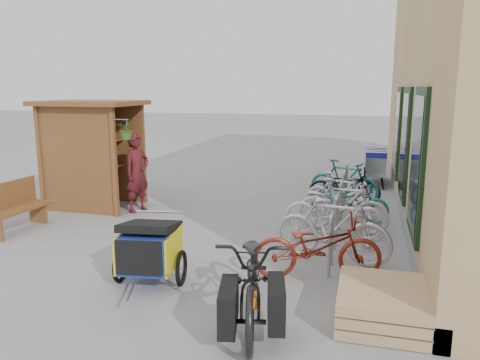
% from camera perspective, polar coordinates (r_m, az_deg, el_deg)
% --- Properties ---
extents(ground, '(80.00, 80.00, 0.00)m').
position_cam_1_polar(ground, '(7.73, -6.60, -9.22)').
color(ground, gray).
extents(kiosk, '(2.49, 1.65, 2.40)m').
position_cam_1_polar(kiosk, '(11.03, -17.96, 4.77)').
color(kiosk, brown).
rests_on(kiosk, ground).
extents(bike_rack, '(0.05, 5.35, 0.86)m').
position_cam_1_polar(bike_rack, '(9.38, 12.16, -2.43)').
color(bike_rack, '#A5A8AD').
rests_on(bike_rack, ground).
extents(pallet_stack, '(1.00, 1.20, 0.40)m').
position_cam_1_polar(pallet_stack, '(5.87, 16.88, -14.30)').
color(pallet_stack, tan).
rests_on(pallet_stack, ground).
extents(bench, '(0.52, 1.50, 0.94)m').
position_cam_1_polar(bench, '(9.85, -25.99, -2.91)').
color(bench, brown).
rests_on(bench, ground).
extents(shopping_carts, '(0.57, 1.93, 1.03)m').
position_cam_1_polar(shopping_carts, '(13.79, 16.16, 2.08)').
color(shopping_carts, silver).
rests_on(shopping_carts, ground).
extents(child_trailer, '(1.00, 1.63, 0.94)m').
position_cam_1_polar(child_trailer, '(6.66, -10.94, -7.99)').
color(child_trailer, navy).
rests_on(child_trailer, ground).
extents(cargo_bike, '(1.19, 2.27, 1.13)m').
position_cam_1_polar(cargo_bike, '(5.47, 1.67, -11.69)').
color(cargo_bike, black).
rests_on(cargo_bike, ground).
extents(person_kiosk, '(0.61, 0.73, 1.72)m').
position_cam_1_polar(person_kiosk, '(10.43, -12.43, 0.86)').
color(person_kiosk, maroon).
rests_on(person_kiosk, ground).
extents(bike_0, '(1.91, 1.04, 0.95)m').
position_cam_1_polar(bike_0, '(6.76, 9.43, -8.03)').
color(bike_0, maroon).
rests_on(bike_0, ground).
extents(bike_1, '(1.91, 0.83, 1.11)m').
position_cam_1_polar(bike_1, '(7.41, 11.15, -5.74)').
color(bike_1, silver).
rests_on(bike_1, ground).
extents(bike_2, '(1.86, 0.74, 0.96)m').
position_cam_1_polar(bike_2, '(8.67, 11.41, -3.76)').
color(bike_2, silver).
rests_on(bike_2, ground).
extents(bike_3, '(1.75, 0.68, 1.03)m').
position_cam_1_polar(bike_3, '(8.96, 12.38, -3.10)').
color(bike_3, silver).
rests_on(bike_3, ground).
extents(bike_4, '(1.63, 0.73, 0.83)m').
position_cam_1_polar(bike_4, '(9.75, 13.18, -2.56)').
color(bike_4, '#1C6472').
rests_on(bike_4, ground).
extents(bike_5, '(1.58, 0.88, 0.91)m').
position_cam_1_polar(bike_5, '(10.19, 11.95, -1.67)').
color(bike_5, silver).
rests_on(bike_5, ground).
extents(bike_6, '(1.69, 0.71, 0.87)m').
position_cam_1_polar(bike_6, '(11.13, 12.62, -0.74)').
color(bike_6, black).
rests_on(bike_6, ground).
extents(bike_7, '(1.76, 0.98, 1.02)m').
position_cam_1_polar(bike_7, '(11.29, 12.56, -0.17)').
color(bike_7, '#1C6472').
rests_on(bike_7, ground).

